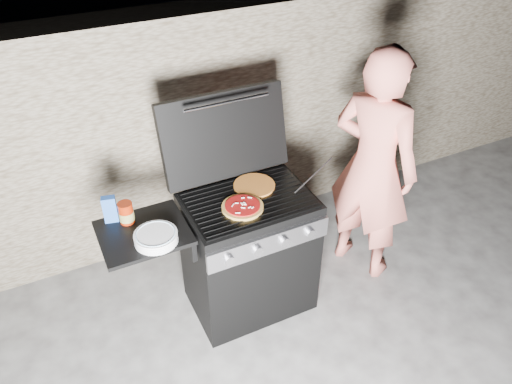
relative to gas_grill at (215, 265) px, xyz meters
name	(u,v)px	position (x,y,z in m)	size (l,w,h in m)	color
ground	(250,299)	(0.25, 0.00, -0.46)	(50.00, 50.00, 0.00)	#393836
stone_wall	(191,127)	(0.25, 1.05, 0.44)	(8.00, 0.35, 1.80)	gray
gas_grill	(215,265)	(0.00, 0.00, 0.00)	(1.34, 0.79, 0.91)	black
pizza_topped	(243,206)	(0.18, -0.07, 0.47)	(0.25, 0.25, 0.03)	tan
pizza_plain	(254,185)	(0.34, 0.11, 0.46)	(0.27, 0.27, 0.01)	gold
sauce_jar	(126,213)	(-0.48, 0.12, 0.51)	(0.09, 0.09, 0.13)	maroon
blue_carton	(110,209)	(-0.56, 0.17, 0.53)	(0.08, 0.05, 0.17)	#1E4693
plate_stack	(156,237)	(-0.38, -0.12, 0.48)	(0.24, 0.24, 0.06)	silver
person	(373,167)	(1.20, 0.00, 0.42)	(0.64, 0.42, 1.75)	#E47566
tongs	(314,175)	(0.72, 0.00, 0.50)	(0.01, 0.01, 0.40)	black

